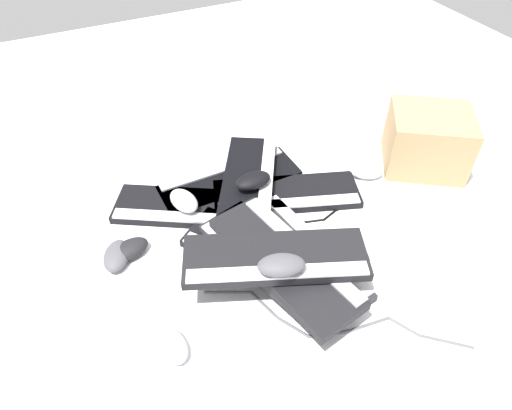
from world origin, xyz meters
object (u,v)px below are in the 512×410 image
Objects in this scene: keyboard_3 at (299,253)px; mouse_4 at (357,260)px; keyboard_6 at (284,260)px; mouse_7 at (129,250)px; keyboard_2 at (264,253)px; mouse_5 at (253,180)px; keyboard_7 at (275,258)px; keyboard_1 at (190,208)px; mouse_6 at (116,256)px; cardboard_box at (427,140)px; mouse_1 at (170,345)px; mouse_2 at (365,171)px; keyboard_5 at (274,262)px; keyboard_4 at (286,195)px; mouse_0 at (184,201)px; mouse_3 at (281,265)px; keyboard_8 at (249,183)px; keyboard_0 at (230,181)px.

keyboard_3 is 0.15m from mouse_4.
keyboard_6 reaches higher than mouse_7.
keyboard_2 is 4.00× the size of mouse_5.
keyboard_1 is at bearing 16.70° from keyboard_7.
mouse_4 is at bearing -122.29° from keyboard_2.
cardboard_box reaches higher than mouse_6.
mouse_1 is at bearing -101.97° from mouse_7.
keyboard_5 is at bearing 59.10° from mouse_2.
cardboard_box reaches higher than mouse_5.
keyboard_2 is at bearing -95.86° from mouse_4.
keyboard_1 is 4.14× the size of mouse_1.
mouse_4 reaches higher than keyboard_4.
keyboard_3 is 0.26m from mouse_5.
mouse_6 is (0.24, 0.37, -0.05)m from keyboard_6.
cardboard_box reaches higher than keyboard_6.
mouse_7 is at bearing 113.60° from keyboard_1.
keyboard_5 is 0.04m from keyboard_6.
keyboard_1 is 0.98× the size of keyboard_5.
mouse_0 is at bearing 23.47° from keyboard_6.
keyboard_5 is at bearing -84.86° from mouse_1.
keyboard_7 is at bearing 61.69° from mouse_2.
mouse_0 is at bearing -35.15° from mouse_1.
keyboard_7 is at bearing -82.69° from mouse_3.
cardboard_box is at bearing -78.31° from keyboard_2.
keyboard_6 is 4.19× the size of mouse_5.
mouse_6 is at bearing -90.49° from mouse_4.
keyboard_6 is at bearing -168.97° from mouse_0.
cardboard_box is at bearing -70.72° from keyboard_6.
mouse_4 is at bearing -139.33° from keyboard_1.
mouse_0 is at bearing -54.31° from mouse_3.
keyboard_7 is at bearing -90.31° from mouse_1.
mouse_3 reaches higher than mouse_6.
keyboard_7 is (-0.03, 0.02, 0.06)m from keyboard_5.
keyboard_3 is at bearing -177.01° from keyboard_8.
keyboard_1 is at bearing -36.76° from mouse_1.
keyboard_7 is at bearing -103.63° from mouse_6.
keyboard_5 is 4.22× the size of mouse_2.
mouse_0 reaches higher than keyboard_3.
keyboard_7 is at bearing 170.14° from keyboard_2.
mouse_2 is at bearing -60.31° from keyboard_3.
mouse_6 is at bearing -21.73° from mouse_3.
keyboard_6 reaches higher than mouse_4.
mouse_4 reaches higher than keyboard_0.
keyboard_4 is 1.00× the size of keyboard_5.
mouse_2 is at bearing -111.00° from mouse_0.
keyboard_5 is at bearing 166.76° from keyboard_8.
keyboard_5 is 0.22m from mouse_4.
keyboard_2 is at bearing -75.29° from mouse_1.
mouse_5 is (0.21, -0.07, 0.07)m from keyboard_2.
keyboard_1 is 4.14× the size of mouse_4.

